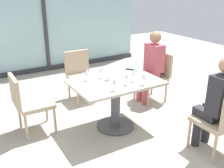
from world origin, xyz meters
TOP-DOWN VIEW (x-y plane):
  - ground_plane at (0.00, 0.00)m, footprint 12.00×12.00m
  - window_wall_backdrop at (0.00, 3.20)m, footprint 4.87×0.10m
  - dining_table_main at (0.00, 0.00)m, footprint 1.23×0.85m
  - chair_front_right at (0.75, -1.23)m, footprint 0.46×0.50m
  - chair_far_right at (1.13, 0.48)m, footprint 0.50×0.46m
  - chair_far_left at (-1.13, 0.48)m, footprint 0.50×0.46m
  - chair_near_window at (0.00, 1.23)m, footprint 0.46×0.51m
  - person_front_right at (0.75, -1.12)m, footprint 0.34×0.39m
  - person_far_right at (1.02, 0.48)m, footprint 0.39×0.34m
  - wine_glass_0 at (-0.20, -0.30)m, footprint 0.07×0.07m
  - wine_glass_1 at (-0.12, 0.20)m, footprint 0.07×0.07m
  - wine_glass_2 at (0.24, -0.33)m, footprint 0.07×0.07m
  - wine_glass_3 at (0.52, 0.22)m, footprint 0.07×0.07m
  - wine_glass_4 at (0.05, -0.21)m, footprint 0.07×0.07m
  - wine_glass_5 at (0.21, -0.14)m, footprint 0.07×0.07m
  - wine_glass_6 at (-0.35, 0.21)m, footprint 0.07×0.07m
  - coffee_cup at (-0.08, 0.08)m, footprint 0.08×0.08m
  - cell_phone_on_table at (0.46, 0.32)m, footprint 0.14×0.16m

SIDE VIEW (x-z plane):
  - ground_plane at x=0.00m, z-range 0.00..0.00m
  - chair_front_right at x=0.75m, z-range 0.06..0.93m
  - chair_far_right at x=1.13m, z-range 0.06..0.93m
  - chair_far_left at x=-1.13m, z-range 0.06..0.93m
  - chair_near_window at x=0.00m, z-range 0.06..0.93m
  - dining_table_main at x=0.00m, z-range 0.17..0.90m
  - person_front_right at x=0.75m, z-range 0.07..1.33m
  - person_far_right at x=1.02m, z-range 0.07..1.33m
  - cell_phone_on_table at x=0.46m, z-range 0.73..0.74m
  - coffee_cup at x=-0.08m, z-range 0.73..0.82m
  - wine_glass_0 at x=-0.20m, z-range 0.77..0.95m
  - wine_glass_1 at x=-0.12m, z-range 0.77..0.95m
  - wine_glass_2 at x=0.24m, z-range 0.77..0.95m
  - wine_glass_3 at x=0.52m, z-range 0.77..0.95m
  - wine_glass_4 at x=0.05m, z-range 0.77..0.95m
  - wine_glass_5 at x=0.21m, z-range 0.77..0.95m
  - wine_glass_6 at x=-0.35m, z-range 0.77..0.95m
  - window_wall_backdrop at x=0.00m, z-range -0.14..2.56m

